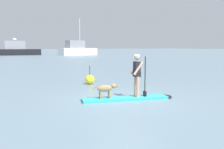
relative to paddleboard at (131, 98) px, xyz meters
name	(u,v)px	position (x,y,z in m)	size (l,w,h in m)	color
ground_plane	(125,100)	(-0.22, 0.07, -0.05)	(400.00, 400.00, 0.00)	slate
paddleboard	(131,98)	(0.00, 0.00, 0.00)	(3.70, 1.66, 0.10)	#33B2BF
person_paddler	(137,72)	(0.24, -0.07, 1.02)	(0.67, 0.57, 1.68)	tan
dog	(106,89)	(-0.97, 0.29, 0.42)	(1.03, 0.40, 0.55)	#997A51
moored_boat_far_starboard	(17,50)	(6.38, 55.85, 1.24)	(10.57, 4.19, 4.09)	black
moored_boat_outer	(77,50)	(18.99, 48.83, 1.29)	(9.79, 4.39, 8.82)	white
marker_buoy	(90,79)	(0.42, 4.49, 0.21)	(0.52, 0.52, 1.02)	yellow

